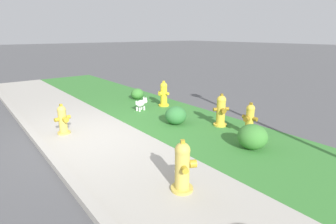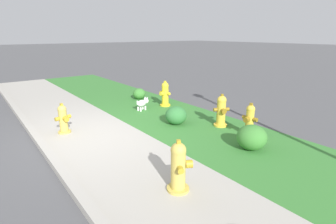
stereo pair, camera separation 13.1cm
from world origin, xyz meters
TOP-DOWN VIEW (x-y plane):
  - ground_plane at (0.00, 0.00)m, footprint 120.00×120.00m
  - sidewalk_pavement at (0.00, 0.00)m, footprint 18.00×2.02m
  - grass_verge at (0.00, 2.30)m, footprint 18.00×2.58m
  - street_curb at (0.00, -1.09)m, footprint 18.00×0.16m
  - fire_hydrant_by_grass_verge at (2.79, 0.16)m, footprint 0.39×0.38m
  - fire_hydrant_mid_block at (2.07, 2.84)m, footprint 0.37×0.34m
  - fire_hydrant_at_driveway at (-0.64, -0.47)m, footprint 0.35×0.38m
  - fire_hydrant_far_end at (1.25, 2.81)m, footprint 0.38×0.39m
  - fire_hydrant_across_street at (-1.14, 2.85)m, footprint 0.41×0.38m
  - small_white_dog at (-1.16, 2.02)m, footprint 0.27×0.47m
  - shrub_bush_mid_verge at (2.56, 2.25)m, footprint 0.60×0.60m
  - shrub_bush_far_verge at (0.45, 2.01)m, footprint 0.55×0.55m
  - shrub_bush_near_lamp at (-2.45, 2.68)m, footprint 0.45×0.45m

SIDE VIEW (x-z plane):
  - ground_plane at x=0.00m, z-range 0.00..0.00m
  - grass_verge at x=0.00m, z-range 0.00..0.01m
  - sidewalk_pavement at x=0.00m, z-range 0.00..0.01m
  - street_curb at x=0.00m, z-range 0.00..0.12m
  - shrub_bush_near_lamp at x=-2.45m, z-range 0.00..0.38m
  - small_white_dog at x=-1.16m, z-range 0.02..0.42m
  - shrub_bush_far_verge at x=0.45m, z-range 0.00..0.47m
  - shrub_bush_mid_verge at x=2.56m, z-range 0.00..0.51m
  - fire_hydrant_at_driveway at x=-0.64m, z-range -0.02..0.70m
  - fire_hydrant_mid_block at x=2.07m, z-range -0.01..0.75m
  - fire_hydrant_by_grass_verge at x=2.79m, z-range -0.01..0.80m
  - fire_hydrant_across_street at x=-1.14m, z-range -0.01..0.80m
  - fire_hydrant_far_end at x=1.25m, z-range -0.01..0.82m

